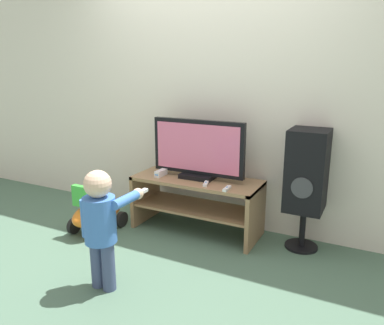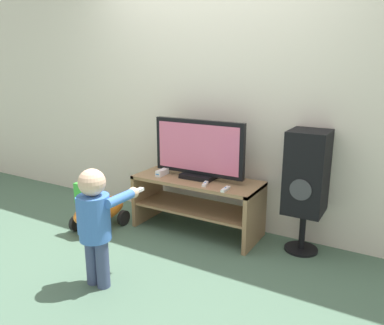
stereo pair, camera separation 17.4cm
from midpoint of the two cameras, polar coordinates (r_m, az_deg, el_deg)
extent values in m
plane|color=#4C6B56|center=(3.41, 0.26, -11.73)|extent=(16.00, 16.00, 0.00)
cube|color=silver|center=(3.55, 4.86, 11.13)|extent=(10.00, 0.06, 2.60)
cube|color=#93704C|center=(3.42, 2.27, -2.73)|extent=(1.17, 0.47, 0.03)
cube|color=#93704C|center=(3.50, 2.22, -6.88)|extent=(1.13, 0.43, 0.02)
cube|color=#93704C|center=(3.78, -5.42, -4.91)|extent=(0.04, 0.47, 0.51)
cube|color=#93704C|center=(3.28, 11.09, -8.16)|extent=(0.04, 0.47, 0.51)
cube|color=black|center=(3.43, 2.46, -2.07)|extent=(0.31, 0.20, 0.04)
cube|color=black|center=(3.36, 2.51, 2.32)|extent=(0.88, 0.05, 0.50)
cube|color=#D8668C|center=(3.34, 2.28, 2.23)|extent=(0.81, 0.01, 0.43)
cube|color=white|center=(3.51, -3.16, -1.53)|extent=(0.06, 0.15, 0.06)
cube|color=#3F8CE5|center=(3.45, -3.87, -1.84)|extent=(0.03, 0.00, 0.01)
cube|color=white|center=(3.11, 6.73, -4.07)|extent=(0.04, 0.13, 0.02)
cylinder|color=#337FD8|center=(3.11, 6.73, -3.84)|extent=(0.01, 0.01, 0.00)
cube|color=white|center=(3.23, 3.58, -3.28)|extent=(0.07, 0.13, 0.02)
cylinder|color=#337FD8|center=(3.23, 3.58, -3.06)|extent=(0.01, 0.01, 0.00)
cylinder|color=#3F4C72|center=(2.79, -13.18, -14.33)|extent=(0.09, 0.09, 0.35)
cylinder|color=#3F4C72|center=(2.73, -11.64, -14.92)|extent=(0.09, 0.09, 0.35)
cylinder|color=#3F72C6|center=(2.62, -12.81, -8.21)|extent=(0.22, 0.22, 0.32)
sphere|color=beige|center=(2.53, -13.13, -2.98)|extent=(0.18, 0.18, 0.18)
cylinder|color=#3F72C6|center=(2.71, -14.76, -7.88)|extent=(0.07, 0.07, 0.27)
cylinder|color=#3F72C6|center=(2.59, -8.91, -5.41)|extent=(0.07, 0.27, 0.07)
sphere|color=beige|center=(2.69, -7.11, -4.60)|extent=(0.08, 0.08, 0.08)
cube|color=white|center=(2.72, -6.60, -4.37)|extent=(0.03, 0.13, 0.02)
cylinder|color=black|center=(3.39, 17.71, -12.45)|extent=(0.28, 0.28, 0.02)
cylinder|color=black|center=(3.32, 17.93, -9.91)|extent=(0.05, 0.05, 0.35)
cube|color=black|center=(3.15, 18.65, -1.39)|extent=(0.31, 0.33, 0.67)
cylinder|color=#38383D|center=(3.01, 17.80, -4.01)|extent=(0.17, 0.01, 0.17)
ellipsoid|color=orange|center=(3.66, -12.58, -7.10)|extent=(0.30, 0.59, 0.21)
cube|color=green|center=(3.48, -14.57, -4.80)|extent=(0.24, 0.05, 0.19)
cylinder|color=black|center=(3.90, -12.50, -7.38)|extent=(0.04, 0.15, 0.15)
cylinder|color=black|center=(3.72, -9.06, -8.33)|extent=(0.04, 0.15, 0.15)
cylinder|color=black|center=(3.69, -15.94, -8.90)|extent=(0.04, 0.15, 0.15)
cylinder|color=black|center=(3.50, -12.47, -10.03)|extent=(0.04, 0.15, 0.15)
camera|label=1|loc=(0.09, -88.48, 0.39)|focal=35.00mm
camera|label=2|loc=(0.09, 91.52, -0.39)|focal=35.00mm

